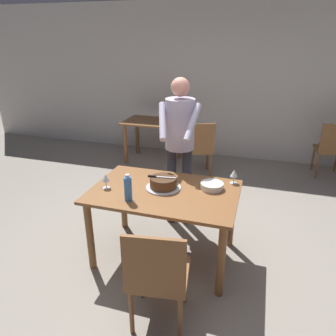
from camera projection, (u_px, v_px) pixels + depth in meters
name	position (u px, v px, depth m)	size (l,w,h in m)	color
ground_plane	(165.00, 255.00, 3.28)	(14.00, 14.00, 0.00)	gray
back_wall	(219.00, 82.00, 5.64)	(10.00, 0.12, 2.70)	silver
main_dining_table	(164.00, 201.00, 3.04)	(1.39, 0.91, 0.75)	brown
cake_on_platter	(163.00, 183.00, 3.02)	(0.34, 0.34, 0.11)	silver
cake_knife	(156.00, 177.00, 3.01)	(0.27, 0.05, 0.02)	silver
plate_stack	(212.00, 186.00, 3.02)	(0.22, 0.22, 0.06)	white
wine_glass_near	(106.00, 178.00, 3.01)	(0.08, 0.08, 0.14)	silver
wine_glass_far	(234.00, 174.00, 3.11)	(0.08, 0.08, 0.14)	silver
water_bottle	(128.00, 189.00, 2.77)	(0.07, 0.07, 0.25)	#387AC6
person_cutting_cake	(180.00, 138.00, 3.47)	(0.46, 0.57, 1.72)	#2D2D38
chair_near_side	(157.00, 274.00, 2.31)	(0.50, 0.50, 0.90)	brown
background_table	(153.00, 130.00, 5.59)	(1.00, 0.70, 0.74)	brown
background_chair_0	(199.00, 147.00, 4.99)	(0.56, 0.56, 0.90)	brown
background_chair_1	(332.00, 148.00, 4.94)	(0.47, 0.47, 0.90)	brown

